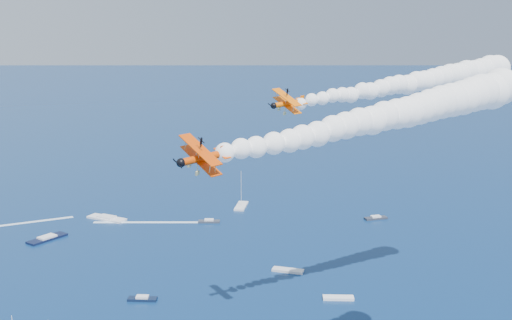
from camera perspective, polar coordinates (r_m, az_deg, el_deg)
biplane_lead at (r=133.60m, az=2.81°, el=4.92°), size 9.52×11.12×8.26m
biplane_trail at (r=80.65m, az=-4.65°, el=0.19°), size 7.47×9.24×7.55m
smoke_trail_lead at (r=152.42m, az=13.00°, el=6.46°), size 64.63×25.41×11.32m
smoke_trail_trail at (r=99.97m, az=11.05°, el=3.77°), size 63.98×12.36×11.32m
spectator_boats at (r=200.43m, az=-17.35°, el=-9.46°), size 239.79×174.56×0.70m
boat_wakes at (r=209.90m, az=-21.13°, el=-8.84°), size 186.18×182.49×0.04m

